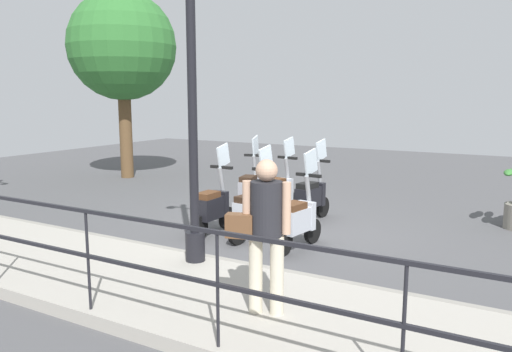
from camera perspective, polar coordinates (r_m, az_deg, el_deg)
The scene contains 12 objects.
ground_plane at distance 8.90m, azimuth 2.18°, elevation -6.16°, with size 28.00×28.00×0.00m, color #4C4C4F.
promenade_walkway at distance 6.38m, azimuth -11.21°, elevation -11.95°, with size 2.20×20.00×0.15m.
fence_railing at distance 5.41m, azimuth -18.76°, elevation -6.85°, with size 0.04×16.03×1.07m.
lamp_post_near at distance 6.53m, azimuth -7.27°, elevation 7.51°, with size 0.26×0.90×4.54m.
pedestrian_with_bag at distance 5.00m, azimuth 0.96°, elevation -5.62°, with size 0.43×0.62×1.59m.
tree_large at distance 14.87m, azimuth -15.04°, elevation 14.05°, with size 3.02×3.02×5.23m.
scooter_near_0 at distance 7.71m, azimuth 4.86°, elevation -4.91°, with size 1.23×0.46×1.54m.
scooter_near_1 at distance 8.22m, azimuth -0.32°, elevation -3.97°, with size 1.23×0.45×1.54m.
scooter_near_2 at distance 8.54m, azimuth -4.95°, elevation -3.52°, with size 1.23×0.44×1.54m.
scooter_far_0 at distance 9.44m, azimuth 6.34°, elevation -2.31°, with size 1.23×0.45×1.54m.
scooter_far_1 at distance 9.84m, azimuth 2.68°, elevation -1.79°, with size 1.23×0.45×1.54m.
scooter_far_2 at distance 10.17m, azimuth -0.64°, elevation -1.43°, with size 1.22×0.49×1.54m.
Camera 1 is at (-7.63, -3.92, 2.36)m, focal length 35.00 mm.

